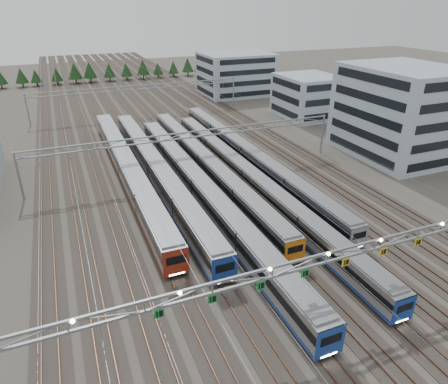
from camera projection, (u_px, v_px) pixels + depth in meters
name	position (u px, v px, depth m)	size (l,w,h in m)	color
ground	(318.00, 318.00, 39.70)	(400.00, 400.00, 0.00)	#47423A
track_bed	(130.00, 98.00, 122.27)	(54.00, 260.00, 5.42)	#2D2823
train_a	(127.00, 167.00, 69.59)	(3.07, 61.17, 4.00)	black
train_b	(156.00, 169.00, 68.82)	(3.02, 62.12, 3.93)	black
train_c	(200.00, 189.00, 61.89)	(2.93, 67.06, 3.82)	black
train_d	(206.00, 163.00, 71.75)	(2.77, 60.84, 3.61)	black
train_e	(249.00, 178.00, 66.21)	(2.64, 68.24, 3.44)	black
train_f	(247.00, 154.00, 76.13)	(2.69, 64.52, 3.50)	black
gantry_near	(326.00, 261.00, 36.50)	(56.36, 0.61, 8.08)	gray
gantry_mid	(191.00, 140.00, 70.21)	(56.36, 0.36, 8.00)	gray
gantry_far	(139.00, 91.00, 107.65)	(56.36, 0.36, 8.00)	gray
depot_bldg_south	(401.00, 112.00, 78.56)	(18.00, 22.00, 17.37)	#97AAB4
depot_bldg_mid	(308.00, 96.00, 106.26)	(14.00, 16.00, 10.81)	#97AAB4
depot_bldg_north	(236.00, 74.00, 131.32)	(22.00, 18.00, 13.15)	#97AAB4
treeline	(108.00, 70.00, 153.34)	(93.80, 5.60, 7.02)	#332114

